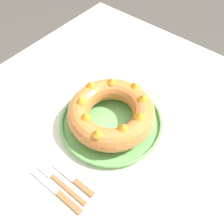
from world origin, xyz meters
name	(u,v)px	position (x,y,z in m)	size (l,w,h in m)	color
ground_plane	(117,204)	(0.00, 0.00, 0.00)	(8.00, 8.00, 0.00)	#4C4742
dining_table	(119,143)	(0.00, 0.00, 0.64)	(1.16, 1.18, 0.72)	silver
serving_dish	(112,121)	(0.00, 0.04, 0.73)	(0.35, 0.35, 0.03)	#6BB760
bundt_cake	(112,112)	(0.00, 0.04, 0.79)	(0.29, 0.29, 0.09)	#C67538
fork	(58,181)	(-0.26, 0.03, 0.72)	(0.02, 0.19, 0.01)	#936038
serving_knife	(59,193)	(-0.28, 0.00, 0.72)	(0.02, 0.20, 0.01)	#936038
cake_knife	(75,181)	(-0.23, -0.01, 0.72)	(0.02, 0.16, 0.01)	#936038
napkin	(159,81)	(0.28, 0.02, 0.72)	(0.14, 0.10, 0.00)	beige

